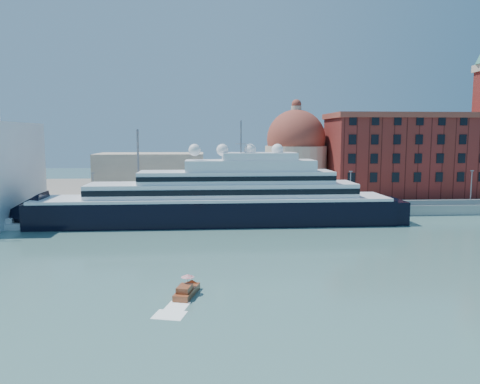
{
  "coord_description": "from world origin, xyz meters",
  "views": [
    {
      "loc": [
        -4.48,
        -77.26,
        19.25
      ],
      "look_at": [
        2.66,
        18.0,
        7.53
      ],
      "focal_mm": 35.0,
      "sensor_mm": 36.0,
      "label": 1
    }
  ],
  "objects": [
    {
      "name": "water_taxi",
      "position": [
        -6.85,
        -22.59,
        0.63
      ],
      "size": [
        3.17,
        5.79,
        2.61
      ],
      "rotation": [
        0.0,
        0.0,
        -0.26
      ],
      "color": "maroon",
      "rests_on": "ground"
    },
    {
      "name": "land",
      "position": [
        0.0,
        75.0,
        1.0
      ],
      "size": [
        260.0,
        72.0,
        2.0
      ],
      "primitive_type": "cube",
      "color": "slate",
      "rests_on": "ground"
    },
    {
      "name": "warehouse",
      "position": [
        52.0,
        52.0,
        13.79
      ],
      "size": [
        43.0,
        19.0,
        23.25
      ],
      "color": "maroon",
      "rests_on": "land"
    },
    {
      "name": "lamp_posts",
      "position": [
        -12.67,
        32.27,
        9.84
      ],
      "size": [
        120.8,
        2.4,
        18.0
      ],
      "color": "slate",
      "rests_on": "quay"
    },
    {
      "name": "quay",
      "position": [
        0.0,
        34.0,
        1.25
      ],
      "size": [
        180.0,
        10.0,
        2.5
      ],
      "primitive_type": "cube",
      "color": "gray",
      "rests_on": "ground"
    },
    {
      "name": "superyacht",
      "position": [
        -5.08,
        23.0,
        4.49
      ],
      "size": [
        87.06,
        12.07,
        26.02
      ],
      "color": "black",
      "rests_on": "ground"
    },
    {
      "name": "quay_fence",
      "position": [
        0.0,
        29.5,
        3.1
      ],
      "size": [
        180.0,
        0.1,
        1.2
      ],
      "primitive_type": "cube",
      "color": "slate",
      "rests_on": "quay"
    },
    {
      "name": "ground",
      "position": [
        0.0,
        0.0,
        0.0
      ],
      "size": [
        400.0,
        400.0,
        0.0
      ],
      "primitive_type": "plane",
      "color": "#3D6A69",
      "rests_on": "ground"
    },
    {
      "name": "church",
      "position": [
        6.39,
        57.72,
        10.91
      ],
      "size": [
        66.0,
        18.0,
        25.5
      ],
      "color": "beige",
      "rests_on": "land"
    }
  ]
}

